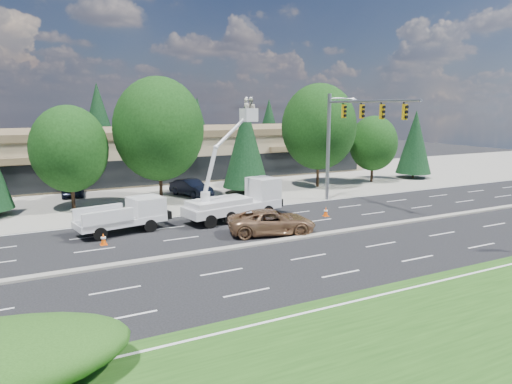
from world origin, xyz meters
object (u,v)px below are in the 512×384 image
bucket_truck (239,194)px  minivan (272,222)px  utility_pickup (127,219)px  signal_mast (345,130)px

bucket_truck → minivan: 4.67m
bucket_truck → utility_pickup: bearing=169.5°
utility_pickup → minivan: size_ratio=1.05×
signal_mast → bucket_truck: (-9.69, -0.74, -4.27)m
utility_pickup → bucket_truck: size_ratio=0.68×
signal_mast → minivan: signal_mast is taller
signal_mast → utility_pickup: 18.38m
signal_mast → bucket_truck: bearing=-175.6°
bucket_truck → minivan: bearing=-98.9°
signal_mast → utility_pickup: signal_mast is taller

